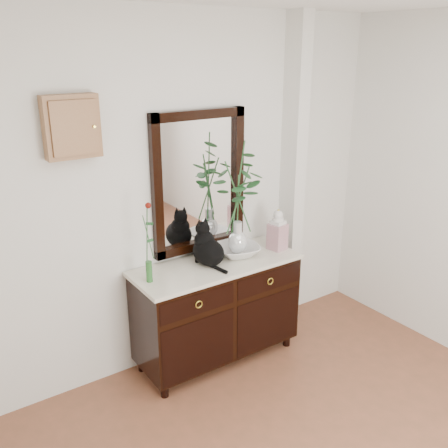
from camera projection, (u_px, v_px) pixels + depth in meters
wall_back at (187, 195)px, 3.82m from camera, size 3.60×0.04×2.70m
pilaster at (293, 179)px, 4.29m from camera, size 0.12×0.20×2.70m
sideboard at (217, 306)px, 3.97m from camera, size 1.33×0.52×0.82m
wall_mirror at (199, 182)px, 3.83m from camera, size 0.80×0.06×1.10m
key_cabinet at (72, 127)px, 3.13m from camera, size 0.35×0.10×0.40m
cat at (208, 244)px, 3.76m from camera, size 0.28×0.33×0.34m
lotus_bowl at (237, 250)px, 3.98m from camera, size 0.42×0.42×0.08m
vase_branches at (238, 198)px, 3.83m from camera, size 0.50×0.50×0.91m
bud_vase_rose at (147, 242)px, 3.44m from camera, size 0.08×0.08×0.60m
ginger_jar at (278, 229)px, 4.06m from camera, size 0.15×0.15×0.35m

